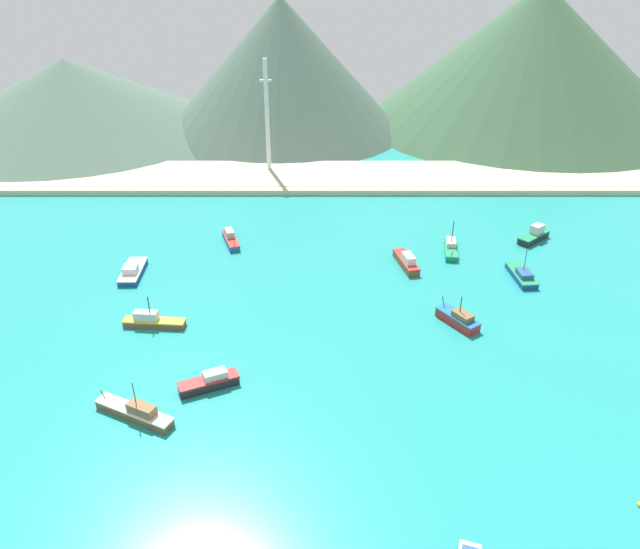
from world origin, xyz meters
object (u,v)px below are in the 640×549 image
object	(u,v)px
fishing_boat_10	(135,412)
fishing_boat_3	(521,275)
fishing_boat_1	(406,261)
buoy_0	(640,505)
fishing_boat_7	(209,382)
fishing_boat_9	(230,239)
fishing_boat_2	(450,248)
fishing_boat_6	(458,319)
fishing_boat_5	(132,271)
fishing_boat_0	(533,235)
radio_tower	(266,117)
fishing_boat_8	(151,321)

from	to	relation	value
fishing_boat_10	fishing_boat_3	bearing A→B (deg)	31.06
fishing_boat_1	buoy_0	size ratio (longest dim) A/B	12.24
fishing_boat_7	fishing_boat_9	size ratio (longest dim) A/B	0.96
fishing_boat_2	fishing_boat_6	distance (m)	23.50
fishing_boat_6	buoy_0	world-z (taller)	fishing_boat_6
fishing_boat_5	fishing_boat_3	bearing A→B (deg)	-1.16
fishing_boat_0	fishing_boat_9	bearing A→B (deg)	-178.90
fishing_boat_3	radio_tower	bearing A→B (deg)	131.59
fishing_boat_2	fishing_boat_8	size ratio (longest dim) A/B	0.92
fishing_boat_6	fishing_boat_8	xyz separation A→B (m)	(-44.26, -0.46, -0.07)
buoy_0	fishing_boat_8	bearing A→B (deg)	150.42
fishing_boat_0	fishing_boat_10	distance (m)	77.43
fishing_boat_8	buoy_0	bearing A→B (deg)	-29.58
fishing_boat_0	fishing_boat_10	world-z (taller)	fishing_boat_10
fishing_boat_1	buoy_0	bearing A→B (deg)	-71.15
fishing_boat_7	fishing_boat_9	world-z (taller)	fishing_boat_9
fishing_boat_3	fishing_boat_7	bearing A→B (deg)	-149.64
fishing_boat_0	fishing_boat_5	bearing A→B (deg)	-169.44
fishing_boat_5	fishing_boat_10	xyz separation A→B (m)	(9.66, -34.25, 0.08)
fishing_boat_6	fishing_boat_2	bearing A→B (deg)	81.83
fishing_boat_9	radio_tower	distance (m)	39.80
fishing_boat_9	fishing_boat_10	size ratio (longest dim) A/B	0.79
fishing_boat_9	radio_tower	world-z (taller)	radio_tower
fishing_boat_7	fishing_boat_8	world-z (taller)	fishing_boat_8
fishing_boat_6	fishing_boat_9	distance (m)	45.25
fishing_boat_0	fishing_boat_10	bearing A→B (deg)	-142.20
fishing_boat_5	fishing_boat_10	distance (m)	35.59
fishing_boat_7	fishing_boat_3	bearing A→B (deg)	30.36
fishing_boat_0	fishing_boat_7	world-z (taller)	fishing_boat_0
fishing_boat_1	fishing_boat_7	distance (m)	42.66
fishing_boat_1	fishing_boat_6	distance (m)	18.43
fishing_boat_0	fishing_boat_3	size ratio (longest dim) A/B	0.86
fishing_boat_10	buoy_0	world-z (taller)	fishing_boat_10
fishing_boat_2	fishing_boat_9	xyz separation A→B (m)	(-39.80, 3.53, 0.08)
fishing_boat_2	fishing_boat_10	distance (m)	62.07
fishing_boat_2	buoy_0	size ratio (longest dim) A/B	12.11
fishing_boat_1	radio_tower	world-z (taller)	radio_tower
fishing_boat_6	fishing_boat_9	bearing A→B (deg)	143.70
fishing_boat_0	buoy_0	bearing A→B (deg)	-97.48
fishing_boat_1	fishing_boat_7	size ratio (longest dim) A/B	1.10
fishing_boat_6	fishing_boat_10	world-z (taller)	fishing_boat_10
fishing_boat_1	buoy_0	world-z (taller)	fishing_boat_1
fishing_boat_3	fishing_boat_5	world-z (taller)	fishing_boat_3
fishing_boat_7	fishing_boat_9	xyz separation A→B (m)	(-2.70, 40.92, -0.03)
fishing_boat_2	fishing_boat_8	distance (m)	53.18
fishing_boat_3	fishing_boat_7	world-z (taller)	fishing_boat_3
fishing_boat_5	buoy_0	xyz separation A→B (m)	(62.95, -46.89, -0.60)
fishing_boat_1	fishing_boat_9	bearing A→B (deg)	163.65
fishing_boat_9	radio_tower	bearing A→B (deg)	83.33
fishing_boat_0	fishing_boat_9	size ratio (longest dim) A/B	0.87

